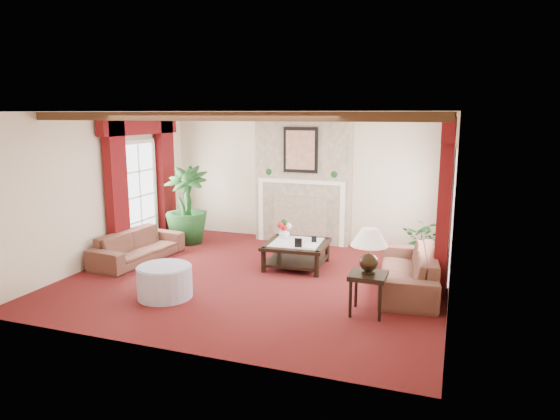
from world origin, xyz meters
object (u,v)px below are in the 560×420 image
at_px(sofa_right, 408,263).
at_px(ottoman, 165,282).
at_px(sofa_left, 138,241).
at_px(potted_palm, 187,222).
at_px(side_table, 368,294).
at_px(coffee_table, 297,255).

height_order(sofa_right, ottoman, sofa_right).
relative_size(sofa_left, potted_palm, 1.12).
xyz_separation_m(sofa_right, side_table, (-0.42, -1.19, -0.13)).
xyz_separation_m(sofa_left, side_table, (4.42, -1.07, -0.08)).
relative_size(sofa_left, sofa_right, 0.89).
relative_size(side_table, ottoman, 0.71).
bearing_deg(ottoman, side_table, 7.38).
height_order(sofa_left, side_table, sofa_left).
xyz_separation_m(sofa_left, ottoman, (1.49, -1.45, -0.13)).
bearing_deg(ottoman, coffee_table, 56.51).
xyz_separation_m(potted_palm, coffee_table, (2.67, -0.83, -0.23)).
bearing_deg(side_table, sofa_right, 70.81).
distance_m(sofa_left, side_table, 4.54).
distance_m(sofa_left, ottoman, 2.08).
bearing_deg(sofa_right, sofa_left, -94.65).
distance_m(side_table, ottoman, 2.96).
bearing_deg(coffee_table, potted_palm, 159.16).
relative_size(sofa_right, coffee_table, 2.03).
distance_m(sofa_right, side_table, 1.27).
height_order(potted_palm, side_table, potted_palm).
height_order(sofa_left, ottoman, sofa_left).
distance_m(sofa_left, potted_palm, 1.48).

